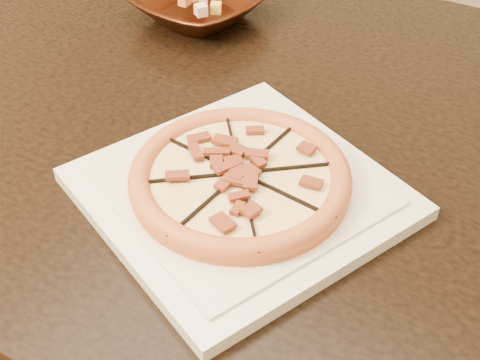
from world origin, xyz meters
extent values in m
cube|color=black|center=(0.12, 0.18, 0.73)|extent=(1.52, 1.04, 0.04)
cylinder|color=black|center=(-0.52, 0.57, 0.35)|extent=(0.07, 0.07, 0.71)
cube|color=beige|center=(0.22, 0.02, 0.76)|extent=(0.41, 0.41, 0.02)
cube|color=beige|center=(0.22, 0.02, 0.77)|extent=(0.35, 0.35, 0.00)
cylinder|color=#B1562A|center=(0.22, 0.02, 0.78)|extent=(0.25, 0.25, 0.01)
torus|color=#B1562A|center=(0.22, 0.02, 0.79)|extent=(0.26, 0.26, 0.03)
cylinder|color=beige|center=(0.22, 0.02, 0.79)|extent=(0.21, 0.21, 0.01)
cube|color=black|center=(0.22, 0.02, 0.79)|extent=(0.01, 0.25, 0.01)
cube|color=black|center=(0.22, 0.02, 0.79)|extent=(0.18, 0.19, 0.01)
cube|color=black|center=(0.22, 0.02, 0.79)|extent=(0.25, 0.01, 0.01)
cube|color=black|center=(0.22, 0.02, 0.79)|extent=(0.19, 0.18, 0.01)
cube|color=brown|center=(0.24, 0.02, 0.79)|extent=(0.02, 0.01, 0.00)
cube|color=brown|center=(0.26, 0.03, 0.79)|extent=(0.03, 0.02, 0.00)
cube|color=brown|center=(0.28, 0.05, 0.79)|extent=(0.03, 0.02, 0.00)
cube|color=brown|center=(0.24, 0.04, 0.79)|extent=(0.03, 0.03, 0.00)
cube|color=brown|center=(0.25, 0.06, 0.79)|extent=(0.03, 0.03, 0.00)
cube|color=brown|center=(0.24, 0.09, 0.79)|extent=(0.02, 0.03, 0.00)
cube|color=brown|center=(0.22, 0.06, 0.79)|extent=(0.02, 0.03, 0.00)
cube|color=brown|center=(0.21, 0.08, 0.79)|extent=(0.02, 0.03, 0.00)
cube|color=brown|center=(0.19, 0.10, 0.79)|extent=(0.02, 0.03, 0.00)
cube|color=brown|center=(0.19, 0.05, 0.79)|extent=(0.03, 0.03, 0.00)
cube|color=brown|center=(0.17, 0.06, 0.79)|extent=(0.03, 0.03, 0.00)
cube|color=brown|center=(0.20, 0.03, 0.79)|extent=(0.03, 0.02, 0.00)
cube|color=brown|center=(0.17, 0.03, 0.79)|extent=(0.03, 0.02, 0.00)
cube|color=brown|center=(0.15, 0.02, 0.79)|extent=(0.03, 0.02, 0.00)
cube|color=brown|center=(0.19, 0.01, 0.79)|extent=(0.03, 0.02, 0.00)
cube|color=brown|center=(0.17, -0.01, 0.79)|extent=(0.03, 0.02, 0.00)
cube|color=brown|center=(0.17, -0.03, 0.79)|extent=(0.03, 0.03, 0.00)
cube|color=brown|center=(0.20, -0.01, 0.79)|extent=(0.02, 0.03, 0.00)
cube|color=brown|center=(0.20, -0.04, 0.79)|extent=(0.02, 0.03, 0.00)
cube|color=brown|center=(0.22, 0.00, 0.79)|extent=(0.01, 0.02, 0.00)
cube|color=brown|center=(0.23, -0.02, 0.79)|extent=(0.02, 0.03, 0.00)
cube|color=brown|center=(0.25, -0.04, 0.79)|extent=(0.02, 0.03, 0.00)
cube|color=brown|center=(0.24, 0.00, 0.79)|extent=(0.03, 0.03, 0.00)
cube|color=brown|center=(0.26, 0.00, 0.79)|extent=(0.03, 0.02, 0.00)
cube|color=brown|center=(0.29, 0.00, 0.79)|extent=(0.03, 0.02, 0.00)
imported|color=#431D0D|center=(-0.10, 0.36, 0.78)|extent=(0.24, 0.24, 0.05)
camera|label=1|loc=(0.55, -0.46, 1.29)|focal=50.00mm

